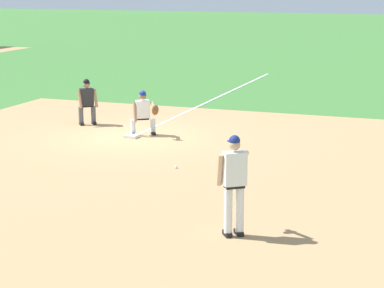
# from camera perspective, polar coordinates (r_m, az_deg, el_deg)

# --- Properties ---
(ground_plane) EXTENTS (160.00, 160.00, 0.00)m
(ground_plane) POSITION_cam_1_polar(r_m,az_deg,el_deg) (21.87, -4.60, 0.49)
(ground_plane) COLOR #3D7533
(infield_dirt_patch) EXTENTS (18.00, 18.00, 0.01)m
(infield_dirt_patch) POSITION_cam_1_polar(r_m,az_deg,el_deg) (17.66, -1.63, -2.39)
(infield_dirt_patch) COLOR tan
(infield_dirt_patch) RESTS_ON ground
(foul_line_stripe) EXTENTS (15.79, 0.10, 0.00)m
(foul_line_stripe) POSITION_cam_1_polar(r_m,az_deg,el_deg) (29.10, 1.91, 3.55)
(foul_line_stripe) COLOR white
(foul_line_stripe) RESTS_ON ground
(first_base_bag) EXTENTS (0.38, 0.38, 0.09)m
(first_base_bag) POSITION_cam_1_polar(r_m,az_deg,el_deg) (21.86, -4.61, 0.60)
(first_base_bag) COLOR white
(first_base_bag) RESTS_ON ground
(baseball) EXTENTS (0.07, 0.07, 0.07)m
(baseball) POSITION_cam_1_polar(r_m,az_deg,el_deg) (18.28, -1.23, -1.76)
(baseball) COLOR white
(baseball) RESTS_ON ground
(pitcher) EXTENTS (0.85, 0.57, 1.86)m
(pitcher) POSITION_cam_1_polar(r_m,az_deg,el_deg) (13.32, 3.26, -2.68)
(pitcher) COLOR black
(pitcher) RESTS_ON ground
(first_baseman) EXTENTS (0.80, 1.05, 1.34)m
(first_baseman) POSITION_cam_1_polar(r_m,az_deg,el_deg) (21.99, -3.69, 2.51)
(first_baseman) COLOR black
(first_baseman) RESTS_ON ground
(umpire) EXTENTS (0.66, 0.68, 1.46)m
(umpire) POSITION_cam_1_polar(r_m,az_deg,el_deg) (23.83, -8.01, 3.34)
(umpire) COLOR black
(umpire) RESTS_ON ground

